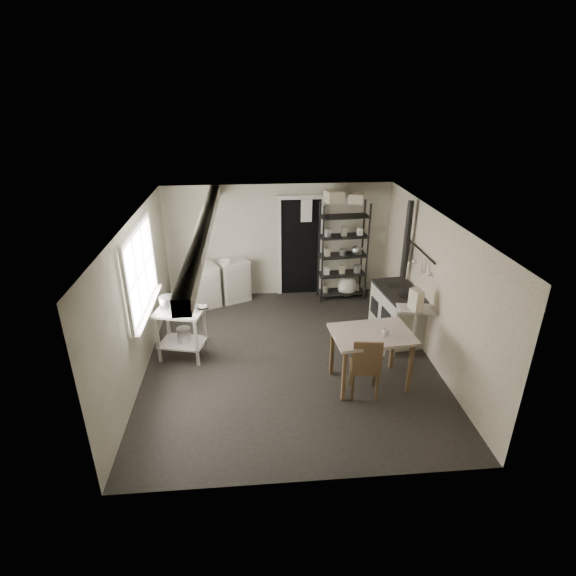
{
  "coord_description": "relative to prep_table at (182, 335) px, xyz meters",
  "views": [
    {
      "loc": [
        -0.56,
        -6.13,
        4.02
      ],
      "look_at": [
        0.0,
        0.3,
        1.1
      ],
      "focal_mm": 28.0,
      "sensor_mm": 36.0,
      "label": 1
    }
  ],
  "objects": [
    {
      "name": "counter_cup",
      "position": [
        0.08,
        1.93,
        0.57
      ],
      "size": [
        0.16,
        0.16,
        0.1
      ],
      "primitive_type": "imported",
      "rotation": [
        0.0,
        0.0,
        0.25
      ],
      "color": "silver",
      "rests_on": "base_cabinets"
    },
    {
      "name": "prep_table",
      "position": [
        0.0,
        0.0,
        0.0
      ],
      "size": [
        0.83,
        0.68,
        0.84
      ],
      "primitive_type": null,
      "rotation": [
        0.0,
        0.0,
        -0.24
      ],
      "color": "beige",
      "rests_on": "ground"
    },
    {
      "name": "side_ledge",
      "position": [
        3.65,
        -0.32,
        0.03
      ],
      "size": [
        0.61,
        0.38,
        0.88
      ],
      "primitive_type": null,
      "rotation": [
        0.0,
        0.0,
        -0.13
      ],
      "color": "beige",
      "rests_on": "ground"
    },
    {
      "name": "storage_box_a",
      "position": [
        2.75,
        2.03,
        1.61
      ],
      "size": [
        0.38,
        0.35,
        0.22
      ],
      "primitive_type": "cube",
      "rotation": [
        0.0,
        0.0,
        0.25
      ],
      "color": "beige",
      "rests_on": "shelf_rack"
    },
    {
      "name": "wallpaper_panel",
      "position": [
        3.94,
        -0.19,
        0.75
      ],
      "size": [
        0.01,
        5.0,
        2.3
      ],
      "primitive_type": null,
      "color": "beige",
      "rests_on": "wall_right"
    },
    {
      "name": "stockpot",
      "position": [
        -0.17,
        0.02,
        0.54
      ],
      "size": [
        0.31,
        0.31,
        0.26
      ],
      "primitive_type": "cylinder",
      "rotation": [
        0.0,
        0.0,
        0.35
      ],
      "color": "silver",
      "rests_on": "prep_table"
    },
    {
      "name": "wall_back",
      "position": [
        1.7,
        2.31,
        0.75
      ],
      "size": [
        4.5,
        0.02,
        2.3
      ],
      "primitive_type": "cube",
      "color": "#B4B09A",
      "rests_on": "ground"
    },
    {
      "name": "table_cup",
      "position": [
        2.96,
        -1.04,
        0.41
      ],
      "size": [
        0.14,
        0.14,
        0.1
      ],
      "primitive_type": "imported",
      "rotation": [
        0.0,
        0.0,
        -0.39
      ],
      "color": "silver",
      "rests_on": "work_table"
    },
    {
      "name": "work_table",
      "position": [
        2.8,
        -0.96,
        -0.02
      ],
      "size": [
        1.18,
        0.88,
        0.85
      ],
      "primitive_type": null,
      "rotation": [
        0.0,
        0.0,
        0.09
      ],
      "color": "beige",
      "rests_on": "ground"
    },
    {
      "name": "mixing_bowl",
      "position": [
        0.62,
        1.95,
        0.56
      ],
      "size": [
        0.32,
        0.32,
        0.07
      ],
      "primitive_type": "imported",
      "rotation": [
        0.0,
        0.0,
        0.06
      ],
      "color": "silver",
      "rests_on": "base_cabinets"
    },
    {
      "name": "wall_right",
      "position": [
        3.95,
        -0.19,
        0.75
      ],
      "size": [
        0.02,
        5.0,
        2.3
      ],
      "primitive_type": "cube",
      "color": "#B4B09A",
      "rests_on": "ground"
    },
    {
      "name": "floor_crock",
      "position": [
        3.2,
        -0.24,
        -0.33
      ],
      "size": [
        0.15,
        0.15,
        0.15
      ],
      "primitive_type": "cylinder",
      "rotation": [
        0.0,
        0.0,
        0.3
      ],
      "color": "silver",
      "rests_on": "ground"
    },
    {
      "name": "doorway",
      "position": [
        2.15,
        2.28,
        0.6
      ],
      "size": [
        0.96,
        0.1,
        2.08
      ],
      "primitive_type": null,
      "color": "beige",
      "rests_on": "ground"
    },
    {
      "name": "stove",
      "position": [
        3.62,
        0.38,
        0.04
      ],
      "size": [
        0.74,
        1.16,
        0.86
      ],
      "primitive_type": null,
      "rotation": [
        0.0,
        0.0,
        0.12
      ],
      "color": "beige",
      "rests_on": "ground"
    },
    {
      "name": "shelf_jar",
      "position": [
        2.67,
        2.0,
        0.96
      ],
      "size": [
        0.1,
        0.1,
        0.18
      ],
      "primitive_type": "imported",
      "rotation": [
        0.0,
        0.0,
        -0.37
      ],
      "color": "silver",
      "rests_on": "shelf_rack"
    },
    {
      "name": "utensil_rail",
      "position": [
        3.89,
        0.41,
        1.15
      ],
      "size": [
        0.06,
        1.2,
        0.44
      ],
      "primitive_type": null,
      "color": "silver",
      "rests_on": "wall_right"
    },
    {
      "name": "flour_sack",
      "position": [
        3.09,
        2.01,
        -0.16
      ],
      "size": [
        0.48,
        0.44,
        0.47
      ],
      "primitive_type": "ellipsoid",
      "rotation": [
        0.0,
        0.0,
        0.33
      ],
      "color": "silver",
      "rests_on": "ground"
    },
    {
      "name": "wall_left",
      "position": [
        -0.55,
        -0.19,
        0.75
      ],
      "size": [
        0.02,
        5.0,
        2.3
      ],
      "primitive_type": "cube",
      "color": "#B4B09A",
      "rests_on": "ground"
    },
    {
      "name": "ceiling",
      "position": [
        1.7,
        -0.19,
        1.9
      ],
      "size": [
        5.0,
        5.0,
        0.0
      ],
      "primitive_type": "plane",
      "rotation": [
        3.14,
        0.0,
        0.0
      ],
      "color": "silver",
      "rests_on": "wall_back"
    },
    {
      "name": "bucket",
      "position": [
        0.03,
        0.02,
        -0.02
      ],
      "size": [
        0.28,
        0.28,
        0.24
      ],
      "primitive_type": "cylinder",
      "rotation": [
        0.0,
        0.0,
        0.36
      ],
      "color": "silver",
      "rests_on": "prep_table"
    },
    {
      "name": "ceiling_beam",
      "position": [
        0.5,
        -0.19,
        1.8
      ],
      "size": [
        0.18,
        5.0,
        0.18
      ],
      "primitive_type": null,
      "color": "beige",
      "rests_on": "ceiling"
    },
    {
      "name": "window",
      "position": [
        -0.52,
        0.01,
        1.1
      ],
      "size": [
        0.12,
        1.76,
        1.28
      ],
      "primitive_type": null,
      "color": "beige",
      "rests_on": "wall_left"
    },
    {
      "name": "stovepipe",
      "position": [
        3.81,
        0.83,
        1.19
      ],
      "size": [
        0.14,
        0.14,
        1.45
      ],
      "primitive_type": null,
      "rotation": [
        0.0,
        0.0,
        -0.25
      ],
      "color": "black",
      "rests_on": "stove"
    },
    {
      "name": "oats_box",
      "position": [
        3.62,
        -0.37,
        0.61
      ],
      "size": [
        0.18,
        0.24,
        0.32
      ],
      "primitive_type": "cube",
      "rotation": [
        0.0,
        0.0,
        0.26
      ],
      "color": "beige",
      "rests_on": "side_ledge"
    },
    {
      "name": "wall_front",
      "position": [
        1.7,
        -2.69,
        0.75
      ],
      "size": [
        4.5,
        0.02,
        2.3
      ],
      "primitive_type": "cube",
      "color": "#B4B09A",
      "rests_on": "ground"
    },
    {
      "name": "chair",
      "position": [
        2.67,
        -1.18,
        0.08
      ],
      "size": [
        0.44,
        0.46,
        0.95
      ],
      "primitive_type": null,
      "rotation": [
        0.0,
        0.0,
        -0.14
      ],
      "color": "#513922",
      "rests_on": "ground"
    },
    {
      "name": "floor",
      "position": [
        1.7,
        -0.19,
        -0.4
      ],
      "size": [
        5.0,
        5.0,
        0.0
      ],
      "primitive_type": "plane",
      "color": "black",
      "rests_on": "ground"
    },
    {
      "name": "shelf_rack",
      "position": [
        2.96,
        1.99,
        0.55
      ],
      "size": [
        0.97,
        0.43,
        1.99
      ],
      "primitive_type": null,
      "rotation": [
        0.0,
        0.0,
        0.07
      ],
      "color": "black",
      "rests_on": "ground"
    },
    {
      "name": "saucepan",
      "position": [
        0.21,
        -0.01,
        0.45
      ],
      "size": [
        0.23,
        0.23,
        0.11
      ],
      "primitive_type": "cylinder",
      "rotation": [
        0.0,
        0.0,
        0.2
      ],
      "color": "silver",
      "rests_on": "prep_table"
    },
    {
      "name": "storage_box_b",
      "position": [
        3.15,
        1.93,
        1.59
      ],
      "size": [
        0.34,
        0.33,
        0.18
      ],
      "primitive_type": "cube",
      "rotation": [
        0.0,
        0.0,
        -0.3
      ],
      "color": "beige",
      "rests_on": "shelf_rack"
    },
    {
      "name": "base_cabinets",
      "position": [
        0.46,
        1.99,
        0.06
      ],
      "size": [
        1.39,
        1.01,
        0.84
      ],
      "primitive_type": null,
      "rotation": [
        0.0,
        0.0,
        0.41
      ],
      "color": "beige",
      "rests_on": "ground"
    }
  ]
}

